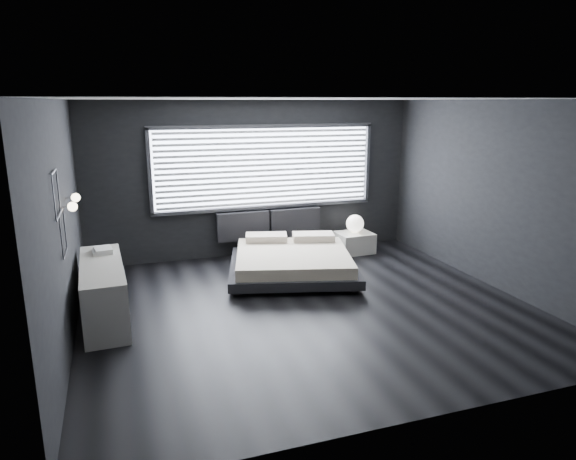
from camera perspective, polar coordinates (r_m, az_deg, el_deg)
name	(u,v)px	position (r m, az deg, el deg)	size (l,w,h in m)	color
room	(309,208)	(6.78, 2.30, 2.43)	(6.04, 6.00, 2.80)	black
window	(266,167)	(9.34, -2.49, 6.96)	(4.14, 0.09, 1.52)	white
headboard	(269,224)	(9.48, -2.10, 0.68)	(1.96, 0.16, 0.52)	black
sconce_near	(72,207)	(6.38, -22.85, 2.41)	(0.18, 0.11, 0.11)	silver
sconce_far	(75,198)	(6.97, -22.55, 3.35)	(0.18, 0.11, 0.11)	silver
wall_art_upper	(56,194)	(5.75, -24.37, 3.63)	(0.01, 0.48, 0.48)	#47474C
wall_art_lower	(63,233)	(6.09, -23.72, -0.32)	(0.01, 0.48, 0.48)	#47474C
bed	(293,261)	(8.39, 0.51, -3.43)	(2.44, 2.38, 0.52)	black
nightstand	(354,242)	(9.74, 7.38, -1.38)	(0.65, 0.54, 0.38)	beige
orb_lamp	(355,224)	(9.70, 7.45, 0.71)	(0.33, 0.33, 0.33)	white
dresser	(104,291)	(7.13, -19.79, -6.41)	(0.60, 1.89, 0.75)	beige
book_stack	(103,250)	(7.51, -19.90, -2.12)	(0.29, 0.37, 0.07)	silver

